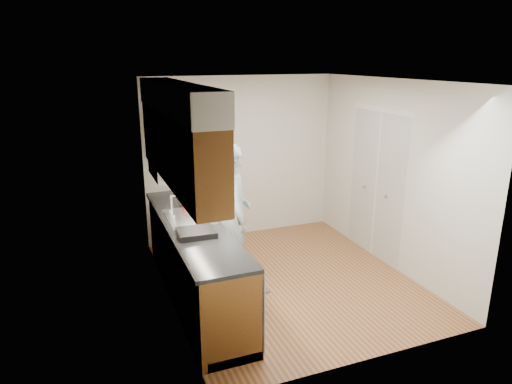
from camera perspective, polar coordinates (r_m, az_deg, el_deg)
floor at (r=6.00m, az=3.95°, el=-10.85°), size 3.50×3.50×0.00m
ceiling at (r=5.34m, az=4.49°, el=13.74°), size 3.50×3.50×0.00m
wall_left at (r=5.10m, az=-11.22°, el=-0.96°), size 0.02×3.50×2.50m
wall_right at (r=6.31m, az=16.60°, el=2.03°), size 0.02×3.50×2.50m
wall_back at (r=7.11m, az=-1.86°, el=4.29°), size 3.00×0.02×2.50m
counter at (r=5.43m, az=-7.62°, el=-8.32°), size 0.64×2.80×1.30m
upper_cabinets at (r=5.01m, az=-9.85°, el=7.03°), size 0.47×2.80×1.21m
closet_door at (r=6.59m, az=14.79°, el=0.75°), size 0.02×1.22×2.05m
floor_mat at (r=5.95m, az=-2.71°, el=-10.98°), size 0.62×0.97×0.02m
person at (r=5.56m, az=-2.85°, el=-1.69°), size 0.54×0.75×2.01m
soap_bottle_a at (r=5.90m, az=-9.17°, el=-0.28°), size 0.14×0.14×0.26m
soap_bottle_b at (r=6.05m, az=-9.37°, el=-0.20°), size 0.10×0.11×0.19m
soda_can at (r=5.82m, az=-8.98°, el=-1.22°), size 0.09×0.09×0.13m
dish_rack at (r=4.88m, az=-7.45°, el=-5.06°), size 0.40×0.34×0.06m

